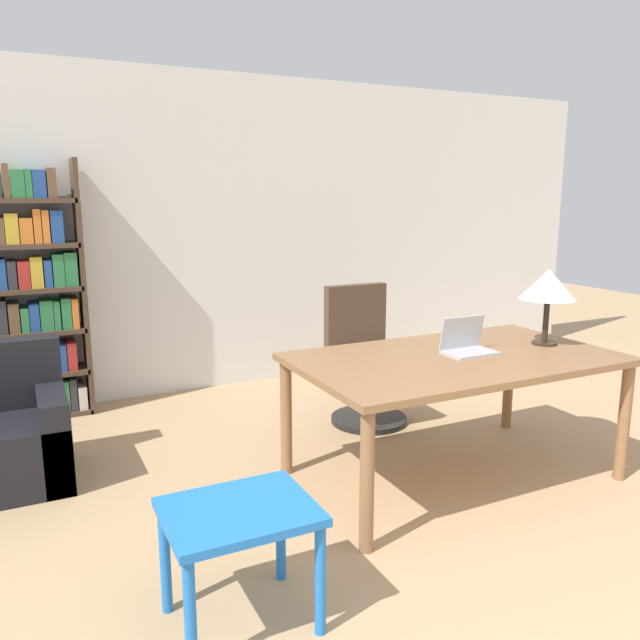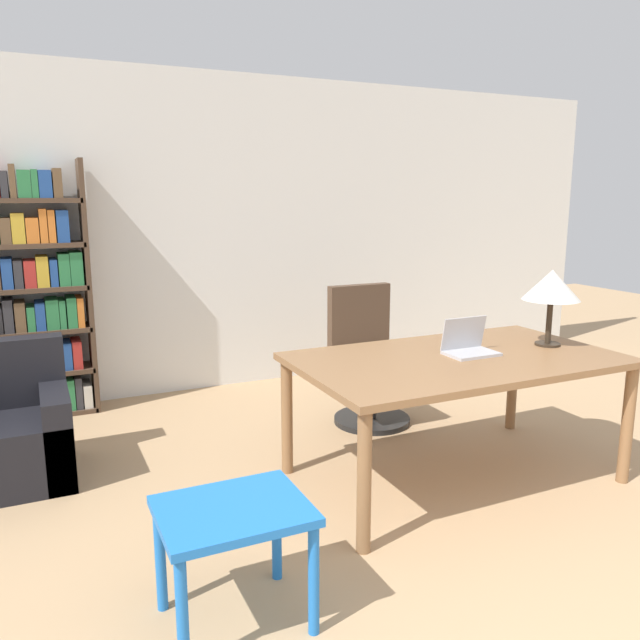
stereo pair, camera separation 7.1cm
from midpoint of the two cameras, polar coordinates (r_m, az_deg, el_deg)
wall_back at (r=5.54m, az=-8.25°, el=7.74°), size 8.00×0.06×2.70m
desk at (r=3.78m, az=12.90°, el=-4.38°), size 1.89×1.09×0.76m
laptop at (r=3.82m, az=13.93°, el=-2.32°), size 0.30×0.21×0.22m
table_lamp at (r=4.14m, az=20.88°, el=2.89°), size 0.35×0.35×0.48m
office_chair at (r=4.73m, az=4.80°, el=-3.97°), size 0.57×0.57×1.02m
side_table_blue at (r=2.59m, az=-7.10°, el=-18.24°), size 0.58×0.47×0.50m
armchair at (r=4.19m, az=-25.99°, el=-9.47°), size 0.67×0.67×0.82m
bookshelf at (r=5.16m, az=-24.03°, el=1.80°), size 0.73×0.28×1.96m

